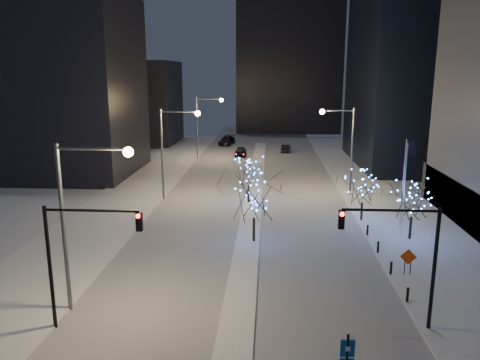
# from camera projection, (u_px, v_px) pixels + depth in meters

# --- Properties ---
(ground) EXTENTS (160.00, 160.00, 0.00)m
(ground) POSITION_uv_depth(u_px,v_px,m) (236.00, 334.00, 25.26)
(ground) COLOR silver
(ground) RESTS_ON ground
(road) EXTENTS (20.00, 130.00, 0.02)m
(road) POSITION_uv_depth(u_px,v_px,m) (255.00, 184.00, 59.31)
(road) COLOR #9EA3AC
(road) RESTS_ON ground
(median) EXTENTS (2.00, 80.00, 0.15)m
(median) POSITION_uv_depth(u_px,v_px,m) (254.00, 193.00, 54.43)
(median) COLOR white
(median) RESTS_ON ground
(east_sidewalk) EXTENTS (10.00, 90.00, 0.15)m
(east_sidewalk) POSITION_uv_depth(u_px,v_px,m) (410.00, 223.00, 43.79)
(east_sidewalk) COLOR white
(east_sidewalk) RESTS_ON ground
(west_sidewalk) EXTENTS (8.00, 90.00, 0.15)m
(west_sidewalk) POSITION_uv_depth(u_px,v_px,m) (107.00, 217.00, 45.56)
(west_sidewalk) COLOR white
(west_sidewalk) RESTS_ON ground
(filler_west_near) EXTENTS (22.00, 18.00, 24.00)m
(filler_west_near) POSITION_uv_depth(u_px,v_px,m) (50.00, 86.00, 63.20)
(filler_west_near) COLOR black
(filler_west_near) RESTS_ON ground
(filler_west_far) EXTENTS (18.00, 16.00, 16.00)m
(filler_west_far) POSITION_uv_depth(u_px,v_px,m) (131.00, 103.00, 93.16)
(filler_west_far) COLOR black
(filler_west_far) RESTS_ON ground
(horizon_block) EXTENTS (24.00, 14.00, 42.00)m
(horizon_block) POSITION_uv_depth(u_px,v_px,m) (289.00, 41.00, 109.70)
(horizon_block) COLOR black
(horizon_block) RESTS_ON ground
(street_lamp_w_near) EXTENTS (4.40, 0.56, 10.00)m
(street_lamp_w_near) POSITION_uv_depth(u_px,v_px,m) (80.00, 205.00, 26.30)
(street_lamp_w_near) COLOR #595E66
(street_lamp_w_near) RESTS_ON ground
(street_lamp_w_mid) EXTENTS (4.40, 0.56, 10.00)m
(street_lamp_w_mid) POSITION_uv_depth(u_px,v_px,m) (171.00, 142.00, 50.62)
(street_lamp_w_mid) COLOR #595E66
(street_lamp_w_mid) RESTS_ON ground
(street_lamp_w_far) EXTENTS (4.40, 0.56, 10.00)m
(street_lamp_w_far) POSITION_uv_depth(u_px,v_px,m) (203.00, 119.00, 74.94)
(street_lamp_w_far) COLOR #595E66
(street_lamp_w_far) RESTS_ON ground
(street_lamp_east) EXTENTS (3.90, 0.56, 10.00)m
(street_lamp_east) POSITION_uv_depth(u_px,v_px,m) (344.00, 140.00, 52.39)
(street_lamp_east) COLOR #595E66
(street_lamp_east) RESTS_ON ground
(traffic_signal_west) EXTENTS (5.26, 0.43, 7.00)m
(traffic_signal_west) POSITION_uv_depth(u_px,v_px,m) (77.00, 247.00, 24.71)
(traffic_signal_west) COLOR black
(traffic_signal_west) RESTS_ON ground
(traffic_signal_east) EXTENTS (5.26, 0.43, 7.00)m
(traffic_signal_east) POSITION_uv_depth(u_px,v_px,m) (406.00, 248.00, 24.62)
(traffic_signal_east) COLOR black
(traffic_signal_east) RESTS_ON ground
(flagpoles) EXTENTS (1.35, 2.60, 8.00)m
(flagpoles) POSITION_uv_depth(u_px,v_px,m) (405.00, 180.00, 40.16)
(flagpoles) COLOR silver
(flagpoles) RESTS_ON east_sidewalk
(bollards) EXTENTS (0.16, 12.16, 0.90)m
(bollards) POSITION_uv_depth(u_px,v_px,m) (384.00, 257.00, 34.24)
(bollards) COLOR black
(bollards) RESTS_ON east_sidewalk
(car_near) EXTENTS (1.84, 4.54, 1.54)m
(car_near) POSITION_uv_depth(u_px,v_px,m) (241.00, 152.00, 78.89)
(car_near) COLOR black
(car_near) RESTS_ON ground
(car_mid) EXTENTS (1.88, 4.00, 1.27)m
(car_mid) POSITION_uv_depth(u_px,v_px,m) (286.00, 148.00, 83.45)
(car_mid) COLOR black
(car_mid) RESTS_ON ground
(car_far) EXTENTS (3.22, 5.98, 1.65)m
(car_far) POSITION_uv_depth(u_px,v_px,m) (227.00, 141.00, 91.65)
(car_far) COLOR black
(car_far) RESTS_ON ground
(holiday_tree_median_near) EXTENTS (5.35, 5.35, 6.23)m
(holiday_tree_median_near) POSITION_uv_depth(u_px,v_px,m) (254.00, 195.00, 37.91)
(holiday_tree_median_near) COLOR black
(holiday_tree_median_near) RESTS_ON median
(holiday_tree_median_far) EXTENTS (3.89, 3.89, 5.02)m
(holiday_tree_median_far) POSITION_uv_depth(u_px,v_px,m) (248.00, 172.00, 49.78)
(holiday_tree_median_far) COLOR black
(holiday_tree_median_far) RESTS_ON median
(holiday_tree_plaza_near) EXTENTS (4.13, 4.13, 4.98)m
(holiday_tree_plaza_near) POSITION_uv_depth(u_px,v_px,m) (413.00, 201.00, 38.58)
(holiday_tree_plaza_near) COLOR black
(holiday_tree_plaza_near) RESTS_ON east_sidewalk
(holiday_tree_plaza_far) EXTENTS (4.94, 4.94, 4.78)m
(holiday_tree_plaza_far) POSITION_uv_depth(u_px,v_px,m) (363.00, 188.00, 43.71)
(holiday_tree_plaza_far) COLOR black
(holiday_tree_plaza_far) RESTS_ON east_sidewalk
(construction_sign) EXTENTS (1.13, 0.16, 1.87)m
(construction_sign) POSITION_uv_depth(u_px,v_px,m) (408.00, 259.00, 32.07)
(construction_sign) COLOR black
(construction_sign) RESTS_ON east_sidewalk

